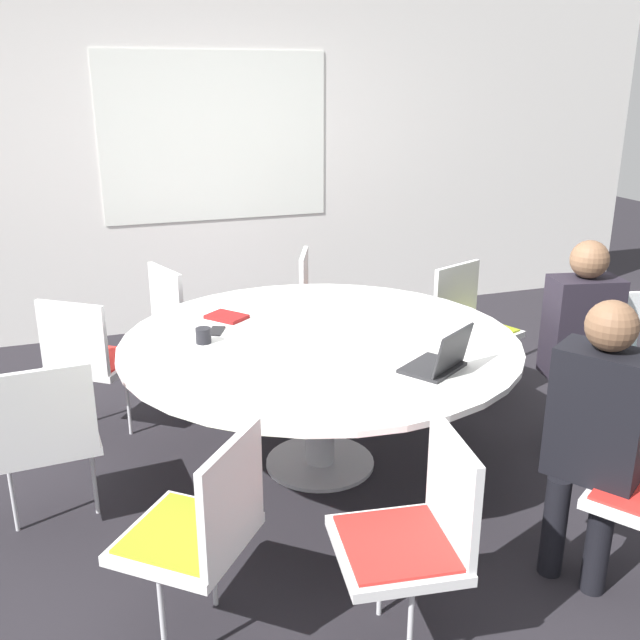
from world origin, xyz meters
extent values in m
plane|color=black|center=(0.00, 0.00, 0.00)|extent=(16.00, 16.00, 0.00)
cube|color=silver|center=(0.00, 2.53, 1.35)|extent=(8.00, 0.06, 2.70)
cube|color=white|center=(0.00, 2.49, 1.55)|extent=(1.80, 0.01, 1.30)
cylinder|color=#B7B7BC|center=(0.00, 0.00, 0.01)|extent=(0.59, 0.59, 0.02)
cylinder|color=#B7B7BC|center=(0.00, 0.00, 0.36)|extent=(0.16, 0.16, 0.68)
cylinder|color=white|center=(0.00, 0.00, 0.72)|extent=(2.04, 2.04, 0.03)
cylinder|color=silver|center=(0.79, -1.24, 0.21)|extent=(0.02, 0.02, 0.42)
cube|color=silver|center=(1.62, -0.35, 0.44)|extent=(0.52, 0.50, 0.04)
cube|color=teal|center=(1.62, -0.35, 0.46)|extent=(0.46, 0.44, 0.01)
cube|color=silver|center=(1.66, -0.16, 0.66)|extent=(0.41, 0.12, 0.40)
cylinder|color=silver|center=(1.79, -0.39, 0.21)|extent=(0.02, 0.02, 0.42)
cylinder|color=silver|center=(1.44, -0.31, 0.21)|extent=(0.02, 0.02, 0.42)
cube|color=silver|center=(1.26, 0.50, 0.44)|extent=(0.56, 0.55, 0.04)
cube|color=olive|center=(1.26, 0.50, 0.46)|extent=(0.50, 0.49, 0.01)
cube|color=silver|center=(1.18, 0.68, 0.66)|extent=(0.40, 0.18, 0.40)
cylinder|color=silver|center=(1.42, 0.57, 0.21)|extent=(0.02, 0.02, 0.42)
cylinder|color=silver|center=(1.09, 0.44, 0.21)|extent=(0.02, 0.02, 0.42)
cube|color=silver|center=(0.52, 1.25, 0.44)|extent=(0.56, 0.57, 0.04)
cube|color=#E04C1E|center=(0.52, 1.25, 0.46)|extent=(0.49, 0.50, 0.01)
cube|color=silver|center=(0.34, 1.32, 0.66)|extent=(0.19, 0.40, 0.40)
cylinder|color=silver|center=(0.59, 1.41, 0.21)|extent=(0.02, 0.02, 0.42)
cylinder|color=silver|center=(0.45, 1.08, 0.21)|extent=(0.02, 0.02, 0.42)
cube|color=silver|center=(-0.44, 1.28, 0.44)|extent=(0.54, 0.55, 0.04)
cube|color=red|center=(-0.44, 1.28, 0.46)|extent=(0.47, 0.49, 0.01)
cube|color=silver|center=(-0.62, 1.22, 0.66)|extent=(0.16, 0.41, 0.40)
cylinder|color=silver|center=(-0.50, 1.45, 0.21)|extent=(0.02, 0.02, 0.42)
cylinder|color=silver|center=(-0.38, 1.11, 0.21)|extent=(0.02, 0.02, 0.42)
cube|color=silver|center=(-1.09, 0.80, 0.44)|extent=(0.60, 0.60, 0.04)
cube|color=red|center=(-1.09, 0.80, 0.46)|extent=(0.53, 0.53, 0.01)
cube|color=silver|center=(-1.20, 0.65, 0.66)|extent=(0.35, 0.27, 0.40)
cylinder|color=silver|center=(-1.23, 0.91, 0.21)|extent=(0.02, 0.02, 0.42)
cylinder|color=silver|center=(-0.94, 0.70, 0.21)|extent=(0.02, 0.02, 0.42)
cube|color=silver|center=(-1.35, -0.09, 0.44)|extent=(0.47, 0.45, 0.04)
cube|color=red|center=(-1.35, -0.09, 0.46)|extent=(0.41, 0.40, 0.01)
cube|color=silver|center=(-1.34, -0.29, 0.66)|extent=(0.42, 0.06, 0.40)
cylinder|color=silver|center=(-1.53, -0.10, 0.21)|extent=(0.02, 0.02, 0.42)
cylinder|color=silver|center=(-1.17, -0.08, 0.21)|extent=(0.02, 0.02, 0.42)
cube|color=silver|center=(-0.87, -1.03, 0.44)|extent=(0.60, 0.61, 0.04)
cube|color=olive|center=(-0.87, -1.03, 0.46)|extent=(0.53, 0.53, 0.01)
cube|color=silver|center=(-0.72, -1.16, 0.66)|extent=(0.29, 0.34, 0.40)
cylinder|color=silver|center=(-0.99, -1.17, 0.21)|extent=(0.02, 0.02, 0.42)
cylinder|color=silver|center=(-0.76, -0.90, 0.21)|extent=(0.02, 0.02, 0.42)
cube|color=silver|center=(-0.18, -1.34, 0.44)|extent=(0.48, 0.49, 0.04)
cube|color=red|center=(-0.18, -1.34, 0.46)|extent=(0.42, 0.43, 0.01)
cube|color=silver|center=(0.01, -1.37, 0.66)|extent=(0.09, 0.42, 0.40)
cylinder|color=silver|center=(-0.21, -1.52, 0.21)|extent=(0.02, 0.02, 0.42)
cylinder|color=silver|center=(-0.16, -1.16, 0.21)|extent=(0.02, 0.02, 0.42)
cylinder|color=black|center=(0.73, -1.32, 0.23)|extent=(0.10, 0.10, 0.46)
cylinder|color=black|center=(0.63, -1.17, 0.23)|extent=(0.10, 0.10, 0.46)
cube|color=black|center=(0.76, -1.19, 0.73)|extent=(0.38, 0.42, 0.55)
sphere|color=brown|center=(0.76, -1.19, 1.11)|extent=(0.20, 0.20, 0.20)
cylinder|color=#231E28|center=(1.45, -0.42, 0.23)|extent=(0.10, 0.10, 0.46)
cylinder|color=#231E28|center=(1.27, -0.38, 0.23)|extent=(0.10, 0.10, 0.46)
cube|color=#231E28|center=(1.38, -0.30, 0.73)|extent=(0.40, 0.29, 0.55)
sphere|color=brown|center=(1.38, -0.30, 1.11)|extent=(0.20, 0.20, 0.20)
cube|color=#232326|center=(0.35, -0.55, 0.74)|extent=(0.35, 0.33, 0.02)
cube|color=#232326|center=(0.41, -0.64, 0.85)|extent=(0.27, 0.20, 0.20)
cube|color=black|center=(0.40, -0.63, 0.85)|extent=(0.24, 0.17, 0.17)
cube|color=maroon|center=(-0.38, 0.47, 0.74)|extent=(0.25, 0.26, 0.02)
cylinder|color=black|center=(-0.58, 0.13, 0.77)|extent=(0.08, 0.08, 0.08)
cube|color=black|center=(-0.48, 0.28, 0.74)|extent=(0.12, 0.16, 0.01)
cube|color=#661E56|center=(0.01, 1.59, 0.14)|extent=(0.36, 0.16, 0.28)
camera|label=1|loc=(-1.13, -3.24, 2.00)|focal=40.00mm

